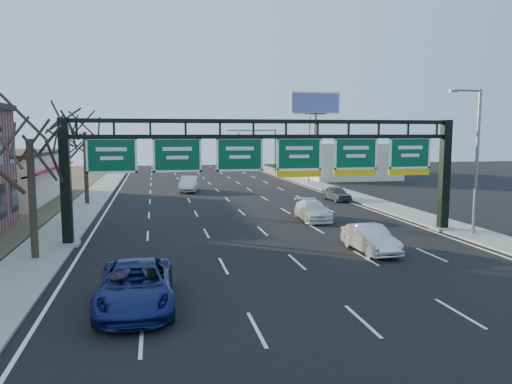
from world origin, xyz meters
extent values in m
plane|color=black|center=(0.00, 0.00, 0.00)|extent=(160.00, 160.00, 0.00)
cube|color=gray|center=(-12.80, 20.00, 0.06)|extent=(3.00, 120.00, 0.12)
cube|color=gray|center=(12.80, 20.00, 0.06)|extent=(3.00, 120.00, 0.12)
cube|color=white|center=(0.00, 20.00, 0.01)|extent=(21.60, 120.00, 0.01)
cube|color=black|center=(-11.70, 8.00, 3.60)|extent=(0.55, 0.55, 7.20)
cube|color=gray|center=(-11.70, 8.00, 0.10)|extent=(1.20, 1.20, 0.20)
cube|color=black|center=(11.70, 8.00, 3.60)|extent=(0.55, 0.55, 7.20)
cube|color=gray|center=(11.70, 8.00, 0.10)|extent=(1.20, 1.20, 0.20)
cube|color=black|center=(0.00, 8.00, 7.05)|extent=(23.40, 0.25, 0.25)
cube|color=black|center=(0.00, 8.00, 6.15)|extent=(23.40, 0.25, 0.25)
cube|color=#054D2D|center=(-9.17, 8.00, 5.10)|extent=(2.80, 0.10, 2.00)
cube|color=#054D2D|center=(-5.50, 8.00, 5.10)|extent=(2.80, 0.10, 2.00)
cube|color=#054D2D|center=(-1.83, 8.00, 5.10)|extent=(2.80, 0.10, 2.00)
cube|color=#054D2D|center=(1.83, 8.00, 5.10)|extent=(2.80, 0.10, 2.00)
cube|color=yellow|center=(1.83, 8.00, 3.88)|extent=(2.80, 0.10, 0.40)
cube|color=#054D2D|center=(5.50, 8.00, 5.10)|extent=(2.80, 0.10, 2.00)
cube|color=yellow|center=(5.50, 8.00, 3.88)|extent=(2.80, 0.10, 0.40)
cube|color=#054D2D|center=(9.17, 8.00, 5.10)|extent=(2.80, 0.10, 2.00)
cube|color=yellow|center=(9.17, 8.00, 3.88)|extent=(2.80, 0.10, 0.40)
cube|color=maroon|center=(-16.40, 29.00, 3.00)|extent=(1.20, 18.00, 0.40)
cube|color=beige|center=(20.00, 50.00, 2.50)|extent=(12.00, 20.00, 5.00)
cylinder|color=#2E221A|center=(-12.80, 5.00, 3.16)|extent=(0.36, 0.36, 6.08)
cylinder|color=#2E221A|center=(-12.80, 15.00, 3.54)|extent=(0.36, 0.36, 6.84)
cylinder|color=#2E221A|center=(-12.80, 25.00, 3.35)|extent=(0.36, 0.36, 6.46)
cylinder|color=slate|center=(12.60, 6.00, 4.62)|extent=(0.20, 0.20, 9.00)
cylinder|color=slate|center=(11.70, 6.00, 9.02)|extent=(1.80, 0.12, 0.12)
cube|color=slate|center=(10.80, 6.00, 8.97)|extent=(0.50, 0.22, 0.15)
cylinder|color=slate|center=(12.60, 40.00, 4.62)|extent=(0.20, 0.20, 9.00)
cylinder|color=slate|center=(11.70, 40.00, 9.02)|extent=(1.80, 0.12, 0.12)
cube|color=slate|center=(10.80, 40.00, 8.97)|extent=(0.50, 0.22, 0.15)
cylinder|color=slate|center=(15.00, 45.00, 4.50)|extent=(0.50, 0.50, 9.00)
cube|color=slate|center=(15.00, 45.00, 9.00)|extent=(3.00, 0.30, 0.20)
cube|color=white|center=(15.00, 45.00, 10.50)|extent=(7.00, 0.30, 3.00)
cube|color=#5759AF|center=(15.00, 44.80, 10.50)|extent=(6.60, 0.05, 2.60)
cylinder|color=black|center=(11.80, 55.00, 3.50)|extent=(0.18, 0.18, 7.00)
cylinder|color=black|center=(8.00, 55.00, 6.80)|extent=(7.60, 0.14, 0.14)
imported|color=black|center=(6.00, 55.00, 6.00)|extent=(0.20, 0.20, 1.00)
imported|color=black|center=(2.00, 55.00, 6.00)|extent=(0.54, 0.54, 1.62)
imported|color=navy|center=(-7.58, -3.11, 0.81)|extent=(2.74, 5.88, 1.63)
imported|color=#BBBBC0|center=(4.43, 3.16, 0.73)|extent=(1.73, 4.49, 1.46)
imported|color=white|center=(4.48, 13.31, 0.71)|extent=(2.23, 4.98, 1.42)
imported|color=#44474A|center=(10.05, 23.20, 0.67)|extent=(2.00, 4.11, 1.35)
imported|color=#B7B8BC|center=(-3.15, 33.33, 0.84)|extent=(2.64, 5.31, 1.67)
camera|label=1|loc=(-6.80, -21.27, 6.34)|focal=35.00mm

